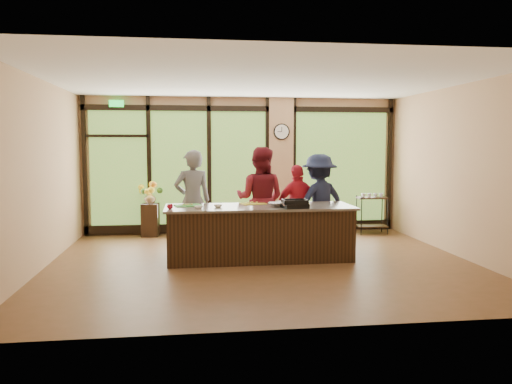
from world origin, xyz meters
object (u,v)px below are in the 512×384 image
object	(u,v)px
island_base	(259,234)
cook_right	(319,201)
bar_cart	(372,209)
roasting_pan	(295,206)
flower_stand	(150,220)
cook_left	(193,201)

from	to	relation	value
island_base	cook_right	xyz separation A→B (m)	(1.25, 0.78, 0.45)
bar_cart	cook_right	bearing A→B (deg)	-135.03
island_base	bar_cart	distance (m)	3.53
roasting_pan	cook_right	bearing A→B (deg)	46.87
cook_right	bar_cart	size ratio (longest dim) A/B	2.00
cook_right	bar_cart	world-z (taller)	cook_right
cook_right	flower_stand	xyz separation A→B (m)	(-3.28, 1.67, -0.54)
cook_right	roasting_pan	size ratio (longest dim) A/B	4.45
bar_cart	roasting_pan	bearing A→B (deg)	-128.39
island_base	bar_cart	world-z (taller)	bar_cart
roasting_pan	flower_stand	distance (m)	3.84
cook_right	cook_left	bearing A→B (deg)	-20.78
roasting_pan	island_base	bearing A→B (deg)	137.27
island_base	roasting_pan	world-z (taller)	roasting_pan
cook_right	bar_cart	bearing A→B (deg)	-159.84
cook_left	cook_right	xyz separation A→B (m)	(2.38, -0.01, -0.04)
cook_right	flower_stand	size ratio (longest dim) A/B	2.54
flower_stand	cook_left	bearing A→B (deg)	-56.31
roasting_pan	flower_stand	xyz separation A→B (m)	(-2.57, 2.79, -0.60)
cook_left	cook_right	distance (m)	2.38
cook_left	roasting_pan	distance (m)	2.02
island_base	cook_left	world-z (taller)	cook_left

